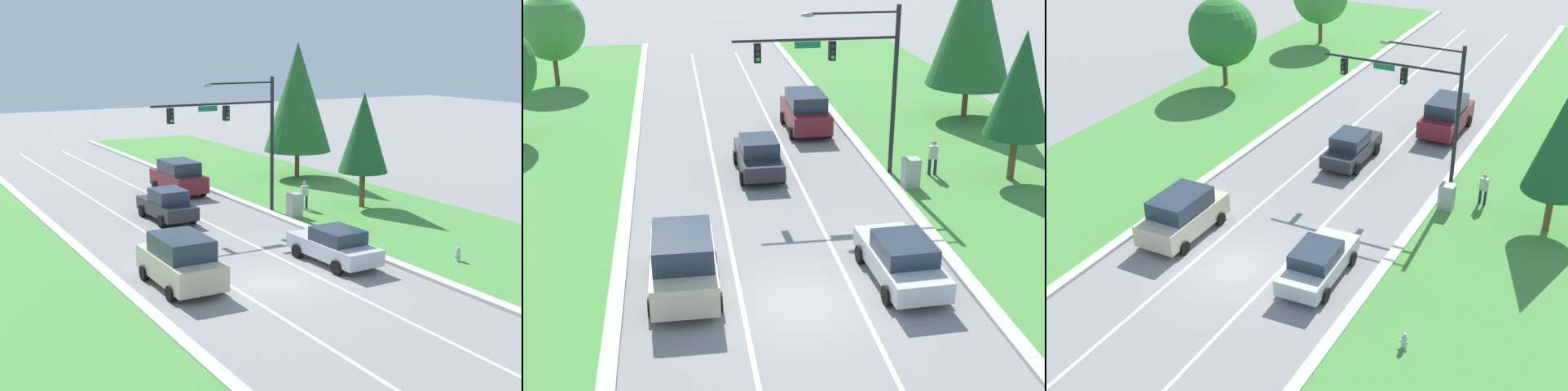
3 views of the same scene
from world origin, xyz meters
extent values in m
plane|color=gray|center=(0.00, 0.00, 0.00)|extent=(160.00, 160.00, 0.00)
cube|color=beige|center=(5.65, 0.00, 0.07)|extent=(0.50, 90.00, 0.15)
cube|color=beige|center=(-5.65, 0.00, 0.07)|extent=(0.50, 90.00, 0.15)
cube|color=white|center=(-1.80, 0.00, 0.00)|extent=(0.14, 81.00, 0.01)
cube|color=white|center=(1.80, 0.00, 0.00)|extent=(0.14, 81.00, 0.01)
cylinder|color=black|center=(6.05, 10.65, 3.78)|extent=(0.20, 0.20, 7.56)
cylinder|color=black|center=(2.52, 10.65, 6.20)|extent=(7.07, 0.12, 0.12)
cube|color=#147042|center=(2.17, 10.65, 5.98)|extent=(1.10, 0.04, 0.28)
cylinder|color=black|center=(4.11, 10.65, 7.26)|extent=(3.89, 0.09, 0.09)
ellipsoid|color=gray|center=(2.17, 10.65, 7.21)|extent=(0.56, 0.28, 0.20)
cube|color=black|center=(3.23, 10.65, 5.70)|extent=(0.28, 0.32, 0.80)
sphere|color=#2D2D2D|center=(3.23, 10.48, 5.93)|extent=(0.16, 0.16, 0.16)
sphere|color=#2D2D2D|center=(3.23, 10.48, 5.70)|extent=(0.16, 0.16, 0.16)
sphere|color=#23D647|center=(3.23, 10.48, 5.47)|extent=(0.16, 0.16, 0.16)
cube|color=black|center=(0.05, 10.65, 5.70)|extent=(0.28, 0.32, 0.80)
sphere|color=#2D2D2D|center=(0.05, 10.48, 5.93)|extent=(0.16, 0.16, 0.16)
sphere|color=#2D2D2D|center=(0.05, 10.48, 5.70)|extent=(0.16, 0.16, 0.16)
sphere|color=#23D647|center=(0.05, 10.48, 5.47)|extent=(0.16, 0.16, 0.16)
cube|color=silver|center=(3.47, 0.89, 0.65)|extent=(2.02, 4.68, 0.68)
cube|color=#283342|center=(3.48, 0.62, 1.29)|extent=(1.74, 2.14, 0.59)
cylinder|color=black|center=(4.32, 2.36, 0.32)|extent=(0.27, 0.64, 0.63)
cylinder|color=black|center=(2.52, 2.29, 0.32)|extent=(0.27, 0.64, 0.63)
cylinder|color=black|center=(4.43, -0.50, 0.32)|extent=(0.27, 0.64, 0.63)
cylinder|color=black|center=(2.63, -0.57, 0.32)|extent=(0.27, 0.64, 0.63)
cube|color=#28282D|center=(0.15, 11.72, 0.68)|extent=(1.83, 4.52, 0.69)
cube|color=#283342|center=(0.15, 11.45, 1.38)|extent=(1.63, 2.04, 0.71)
cylinder|color=black|center=(1.02, 13.12, 0.34)|extent=(0.25, 0.67, 0.67)
cylinder|color=black|center=(-0.74, 13.10, 0.34)|extent=(0.25, 0.67, 0.67)
cylinder|color=black|center=(1.04, 10.33, 0.34)|extent=(0.25, 0.67, 0.67)
cylinder|color=black|center=(-0.72, 10.31, 0.34)|extent=(0.25, 0.67, 0.67)
cube|color=beige|center=(-3.52, 1.24, 0.79)|extent=(2.05, 4.57, 0.97)
cube|color=#283342|center=(-3.52, 1.13, 1.67)|extent=(1.84, 2.75, 0.79)
cylinder|color=black|center=(-2.51, 2.65, 0.31)|extent=(0.24, 0.62, 0.62)
cylinder|color=black|center=(-4.50, 2.66, 0.31)|extent=(0.24, 0.62, 0.62)
cylinder|color=black|center=(-2.53, -0.18, 0.31)|extent=(0.24, 0.62, 0.62)
cylinder|color=black|center=(-4.52, -0.17, 0.31)|extent=(0.24, 0.62, 0.62)
cube|color=maroon|center=(3.49, 17.99, 0.84)|extent=(2.04, 4.87, 0.99)
cube|color=#283342|center=(3.49, 17.87, 1.73)|extent=(1.83, 2.92, 0.79)
cylinder|color=black|center=(4.48, 19.50, 0.34)|extent=(0.24, 0.69, 0.69)
cylinder|color=black|center=(2.49, 19.50, 0.34)|extent=(0.24, 0.69, 0.69)
cylinder|color=black|center=(4.48, 16.49, 0.34)|extent=(0.24, 0.69, 0.69)
cylinder|color=black|center=(2.49, 16.48, 0.34)|extent=(0.24, 0.69, 0.69)
cube|color=#9E9E99|center=(6.41, 8.80, 0.67)|extent=(0.70, 0.60, 1.34)
cylinder|color=#232842|center=(7.72, 10.08, 0.42)|extent=(0.14, 0.14, 0.84)
cylinder|color=#232842|center=(7.98, 10.03, 0.42)|extent=(0.14, 0.14, 0.84)
cube|color=#B7B7BC|center=(7.85, 10.05, 1.14)|extent=(0.42, 0.29, 0.60)
sphere|color=tan|center=(7.85, 10.05, 1.58)|extent=(0.22, 0.22, 0.22)
cylinder|color=brown|center=(12.91, 18.92, 0.98)|extent=(0.32, 0.32, 1.96)
cone|color=#28662D|center=(12.91, 18.92, 5.71)|extent=(4.69, 4.69, 7.50)
cylinder|color=brown|center=(-11.20, 30.91, 1.12)|extent=(0.32, 0.32, 2.24)
sphere|color=#47933D|center=(-11.20, 30.91, 3.89)|extent=(4.41, 4.41, 4.41)
cylinder|color=brown|center=(11.10, 8.99, 1.05)|extent=(0.32, 0.32, 2.11)
cone|color=#1E5628|center=(11.10, 8.99, 4.38)|extent=(2.84, 2.84, 4.55)
camera|label=1|loc=(-14.03, -23.88, 9.28)|focal=50.00mm
camera|label=2|loc=(-3.53, -19.33, 11.52)|focal=50.00mm
camera|label=3|loc=(14.36, -21.44, 17.26)|focal=50.00mm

